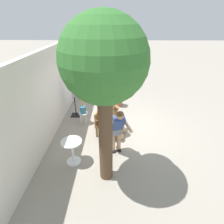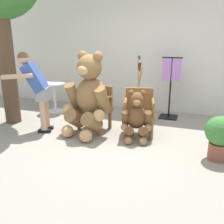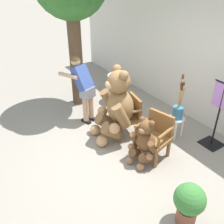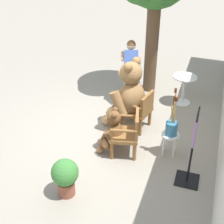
{
  "view_description": "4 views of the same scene",
  "coord_description": "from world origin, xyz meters",
  "px_view_note": "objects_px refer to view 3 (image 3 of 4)",
  "views": [
    {
      "loc": [
        -5.51,
        0.21,
        3.58
      ],
      "look_at": [
        0.1,
        0.33,
        0.58
      ],
      "focal_mm": 28.0,
      "sensor_mm": 36.0,
      "label": 1
    },
    {
      "loc": [
        1.44,
        -3.73,
        1.8
      ],
      "look_at": [
        0.11,
        0.06,
        0.57
      ],
      "focal_mm": 40.0,
      "sensor_mm": 36.0,
      "label": 2
    },
    {
      "loc": [
        3.15,
        -2.12,
        3.17
      ],
      "look_at": [
        -0.07,
        0.01,
        0.9
      ],
      "focal_mm": 40.0,
      "sensor_mm": 36.0,
      "label": 3
    },
    {
      "loc": [
        5.04,
        1.93,
        3.82
      ],
      "look_at": [
        0.11,
        0.22,
        0.63
      ],
      "focal_mm": 50.0,
      "sensor_mm": 36.0,
      "label": 4
    }
  ],
  "objects_px": {
    "brush_bucket": "(178,110)",
    "round_side_table": "(118,85)",
    "wooden_chair_left": "(127,115)",
    "teddy_bear_large": "(117,105)",
    "person_visitor": "(83,84)",
    "white_stool": "(176,122)",
    "teddy_bear_small": "(144,141)",
    "wooden_chair_right": "(155,135)",
    "potted_plant": "(189,202)",
    "clothing_display_stand": "(219,114)"
  },
  "relations": [
    {
      "from": "brush_bucket",
      "to": "round_side_table",
      "type": "bearing_deg",
      "value": -178.7
    },
    {
      "from": "wooden_chair_left",
      "to": "teddy_bear_large",
      "type": "bearing_deg",
      "value": -96.71
    },
    {
      "from": "person_visitor",
      "to": "white_stool",
      "type": "distance_m",
      "value": 2.17
    },
    {
      "from": "teddy_bear_small",
      "to": "brush_bucket",
      "type": "distance_m",
      "value": 1.11
    },
    {
      "from": "wooden_chair_right",
      "to": "potted_plant",
      "type": "bearing_deg",
      "value": -24.12
    },
    {
      "from": "round_side_table",
      "to": "potted_plant",
      "type": "xyz_separation_m",
      "value": [
        3.64,
        -1.34,
        -0.05
      ]
    },
    {
      "from": "teddy_bear_small",
      "to": "white_stool",
      "type": "relative_size",
      "value": 1.96
    },
    {
      "from": "wooden_chair_right",
      "to": "potted_plant",
      "type": "height_order",
      "value": "wooden_chair_right"
    },
    {
      "from": "potted_plant",
      "to": "teddy_bear_small",
      "type": "bearing_deg",
      "value": 166.34
    },
    {
      "from": "wooden_chair_left",
      "to": "wooden_chair_right",
      "type": "height_order",
      "value": "same"
    },
    {
      "from": "brush_bucket",
      "to": "round_side_table",
      "type": "xyz_separation_m",
      "value": [
        -2.07,
        -0.05,
        -0.21
      ]
    },
    {
      "from": "wooden_chair_left",
      "to": "potted_plant",
      "type": "distance_m",
      "value": 2.33
    },
    {
      "from": "person_visitor",
      "to": "round_side_table",
      "type": "height_order",
      "value": "person_visitor"
    },
    {
      "from": "person_visitor",
      "to": "white_stool",
      "type": "height_order",
      "value": "person_visitor"
    },
    {
      "from": "potted_plant",
      "to": "clothing_display_stand",
      "type": "bearing_deg",
      "value": 117.59
    },
    {
      "from": "teddy_bear_small",
      "to": "white_stool",
      "type": "bearing_deg",
      "value": 102.1
    },
    {
      "from": "wooden_chair_left",
      "to": "clothing_display_stand",
      "type": "distance_m",
      "value": 1.79
    },
    {
      "from": "teddy_bear_large",
      "to": "round_side_table",
      "type": "xyz_separation_m",
      "value": [
        -1.37,
        0.99,
        -0.31
      ]
    },
    {
      "from": "teddy_bear_large",
      "to": "potted_plant",
      "type": "relative_size",
      "value": 2.27
    },
    {
      "from": "white_stool",
      "to": "wooden_chair_left",
      "type": "bearing_deg",
      "value": -130.67
    },
    {
      "from": "teddy_bear_small",
      "to": "brush_bucket",
      "type": "bearing_deg",
      "value": 102.06
    },
    {
      "from": "wooden_chair_right",
      "to": "teddy_bear_small",
      "type": "bearing_deg",
      "value": -84.88
    },
    {
      "from": "round_side_table",
      "to": "teddy_bear_small",
      "type": "bearing_deg",
      "value": -23.9
    },
    {
      "from": "brush_bucket",
      "to": "clothing_display_stand",
      "type": "relative_size",
      "value": 0.7
    },
    {
      "from": "person_visitor",
      "to": "wooden_chair_right",
      "type": "bearing_deg",
      "value": 14.8
    },
    {
      "from": "teddy_bear_small",
      "to": "round_side_table",
      "type": "height_order",
      "value": "teddy_bear_small"
    },
    {
      "from": "teddy_bear_large",
      "to": "white_stool",
      "type": "xyz_separation_m",
      "value": [
        0.7,
        1.04,
        -0.4
      ]
    },
    {
      "from": "wooden_chair_right",
      "to": "teddy_bear_large",
      "type": "xyz_separation_m",
      "value": [
        -0.9,
        -0.26,
        0.29
      ]
    },
    {
      "from": "teddy_bear_large",
      "to": "potted_plant",
      "type": "distance_m",
      "value": 2.33
    },
    {
      "from": "person_visitor",
      "to": "round_side_table",
      "type": "relative_size",
      "value": 2.11
    },
    {
      "from": "teddy_bear_large",
      "to": "round_side_table",
      "type": "relative_size",
      "value": 2.14
    },
    {
      "from": "white_stool",
      "to": "round_side_table",
      "type": "relative_size",
      "value": 0.64
    },
    {
      "from": "clothing_display_stand",
      "to": "round_side_table",
      "type": "bearing_deg",
      "value": -169.83
    },
    {
      "from": "potted_plant",
      "to": "white_stool",
      "type": "bearing_deg",
      "value": 138.57
    },
    {
      "from": "teddy_bear_small",
      "to": "round_side_table",
      "type": "bearing_deg",
      "value": 156.1
    },
    {
      "from": "white_stool",
      "to": "person_visitor",
      "type": "bearing_deg",
      "value": -142.72
    },
    {
      "from": "brush_bucket",
      "to": "person_visitor",
      "type": "bearing_deg",
      "value": -142.71
    },
    {
      "from": "teddy_bear_small",
      "to": "potted_plant",
      "type": "bearing_deg",
      "value": -13.66
    },
    {
      "from": "wooden_chair_right",
      "to": "potted_plant",
      "type": "relative_size",
      "value": 1.26
    },
    {
      "from": "teddy_bear_large",
      "to": "teddy_bear_small",
      "type": "relative_size",
      "value": 1.71
    },
    {
      "from": "wooden_chair_left",
      "to": "person_visitor",
      "type": "xyz_separation_m",
      "value": [
        -1.0,
        -0.49,
        0.45
      ]
    },
    {
      "from": "clothing_display_stand",
      "to": "potted_plant",
      "type": "bearing_deg",
      "value": -62.41
    },
    {
      "from": "teddy_bear_large",
      "to": "round_side_table",
      "type": "distance_m",
      "value": 1.72
    },
    {
      "from": "wooden_chair_left",
      "to": "person_visitor",
      "type": "height_order",
      "value": "person_visitor"
    },
    {
      "from": "white_stool",
      "to": "teddy_bear_small",
      "type": "bearing_deg",
      "value": -77.9
    },
    {
      "from": "wooden_chair_left",
      "to": "round_side_table",
      "type": "relative_size",
      "value": 1.19
    },
    {
      "from": "person_visitor",
      "to": "brush_bucket",
      "type": "distance_m",
      "value": 2.11
    },
    {
      "from": "round_side_table",
      "to": "potted_plant",
      "type": "height_order",
      "value": "round_side_table"
    },
    {
      "from": "person_visitor",
      "to": "potted_plant",
      "type": "height_order",
      "value": "person_visitor"
    },
    {
      "from": "round_side_table",
      "to": "clothing_display_stand",
      "type": "xyz_separation_m",
      "value": [
        2.69,
        0.48,
        0.27
      ]
    }
  ]
}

